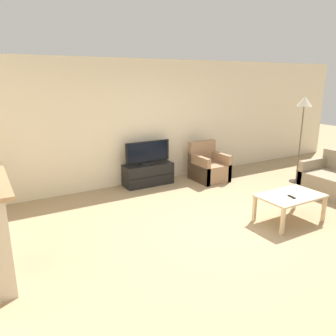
# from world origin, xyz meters

# --- Properties ---
(ground_plane) EXTENTS (24.00, 24.00, 0.00)m
(ground_plane) POSITION_xyz_m (0.00, 0.00, 0.00)
(ground_plane) COLOR #9E8460
(wall_back) EXTENTS (12.00, 0.06, 2.70)m
(wall_back) POSITION_xyz_m (0.00, 2.77, 1.35)
(wall_back) COLOR beige
(wall_back) RESTS_ON ground
(tv_stand) EXTENTS (1.10, 0.43, 0.48)m
(tv_stand) POSITION_xyz_m (-0.21, 2.49, 0.24)
(tv_stand) COLOR black
(tv_stand) RESTS_ON ground
(tv) EXTENTS (1.04, 0.18, 0.50)m
(tv) POSITION_xyz_m (-0.21, 2.49, 0.71)
(tv) COLOR black
(tv) RESTS_ON tv_stand
(armchair) EXTENTS (0.70, 0.76, 0.87)m
(armchair) POSITION_xyz_m (1.16, 2.12, 0.29)
(armchair) COLOR #937051
(armchair) RESTS_ON ground
(coffee_table) EXTENTS (1.06, 0.66, 0.46)m
(coffee_table) POSITION_xyz_m (0.93, -0.40, 0.41)
(coffee_table) COLOR #CCB289
(coffee_table) RESTS_ON ground
(remote) EXTENTS (0.07, 0.15, 0.02)m
(remote) POSITION_xyz_m (0.85, -0.49, 0.47)
(remote) COLOR black
(remote) RESTS_ON coffee_table
(floor_lamp) EXTENTS (0.33, 0.33, 1.93)m
(floor_lamp) POSITION_xyz_m (2.81, 0.97, 1.67)
(floor_lamp) COLOR black
(floor_lamp) RESTS_ON ground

